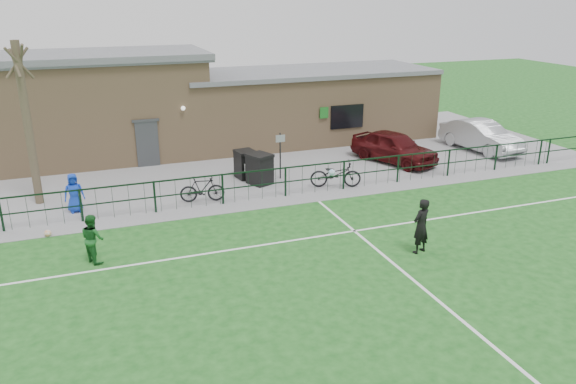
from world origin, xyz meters
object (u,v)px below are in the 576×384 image
object	(u,v)px
wheelie_bin_right	(260,170)
ball_ground	(48,233)
car_silver	(481,136)
outfield_player	(93,238)
bicycle_d	(202,189)
bare_tree	(28,126)
car_maroon	(394,147)
bicycle_e	(336,174)
wheelie_bin_left	(245,165)
sign_post	(280,156)
spectator_child	(74,193)

from	to	relation	value
wheelie_bin_right	ball_ground	world-z (taller)	wheelie_bin_right
car_silver	outfield_player	bearing A→B (deg)	-168.17
ball_ground	bicycle_d	bearing A→B (deg)	14.95
bare_tree	car_maroon	xyz separation A→B (m)	(15.37, 0.17, -2.25)
wheelie_bin_right	outfield_player	world-z (taller)	outfield_player
bicycle_d	outfield_player	distance (m)	5.60
car_silver	ball_ground	bearing A→B (deg)	-175.80
bicycle_e	ball_ground	world-z (taller)	bicycle_e
wheelie_bin_left	bicycle_e	world-z (taller)	wheelie_bin_left
wheelie_bin_left	bicycle_e	distance (m)	3.96
wheelie_bin_right	sign_post	size ratio (longest dim) A/B	0.60
car_maroon	bicycle_e	xyz separation A→B (m)	(-4.08, -2.34, -0.19)
spectator_child	ball_ground	size ratio (longest dim) A/B	6.25
wheelie_bin_left	car_maroon	xyz separation A→B (m)	(7.18, -0.11, 0.17)
bare_tree	wheelie_bin_left	bearing A→B (deg)	1.94
spectator_child	outfield_player	world-z (taller)	outfield_player
ball_ground	sign_post	bearing A→B (deg)	18.74
car_silver	bicycle_e	world-z (taller)	car_silver
wheelie_bin_left	bicycle_e	size ratio (longest dim) A/B	0.54
wheelie_bin_left	bicycle_e	xyz separation A→B (m)	(3.11, -2.45, -0.02)
wheelie_bin_right	ball_ground	distance (m)	8.58
bare_tree	outfield_player	xyz separation A→B (m)	(1.77, -5.85, -2.26)
wheelie_bin_right	car_maroon	distance (m)	6.91
wheelie_bin_left	sign_post	bearing A→B (deg)	-33.09
car_maroon	outfield_player	bearing A→B (deg)	-177.81
car_maroon	ball_ground	size ratio (longest dim) A/B	18.60
bare_tree	ball_ground	world-z (taller)	bare_tree
sign_post	spectator_child	size ratio (longest dim) A/B	1.39
car_maroon	outfield_player	xyz separation A→B (m)	(-13.59, -6.02, -0.01)
bare_tree	bicycle_e	size ratio (longest dim) A/B	2.90
sign_post	bicycle_d	size ratio (longest dim) A/B	1.19
car_maroon	car_silver	xyz separation A→B (m)	(5.16, 0.32, 0.02)
wheelie_bin_left	bare_tree	bearing A→B (deg)	173.17
bicycle_e	outfield_player	distance (m)	10.21
wheelie_bin_left	bicycle_d	bearing A→B (deg)	-144.82
sign_post	outfield_player	size ratio (longest dim) A/B	1.36
wheelie_bin_right	car_silver	distance (m)	12.08
sign_post	car_maroon	bearing A→B (deg)	4.99
sign_post	ball_ground	world-z (taller)	sign_post
sign_post	car_silver	bearing A→B (deg)	4.31
car_maroon	outfield_player	size ratio (longest dim) A/B	2.90
bicycle_d	bare_tree	bearing A→B (deg)	81.82
car_silver	ball_ground	distance (m)	20.52
bare_tree	car_silver	distance (m)	20.66
ball_ground	outfield_player	bearing A→B (deg)	-60.25
spectator_child	wheelie_bin_left	bearing A→B (deg)	5.49
outfield_player	ball_ground	bearing A→B (deg)	2.40
car_maroon	wheelie_bin_right	bearing A→B (deg)	165.63
wheelie_bin_left	sign_post	world-z (taller)	sign_post
wheelie_bin_right	bicycle_d	distance (m)	2.97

